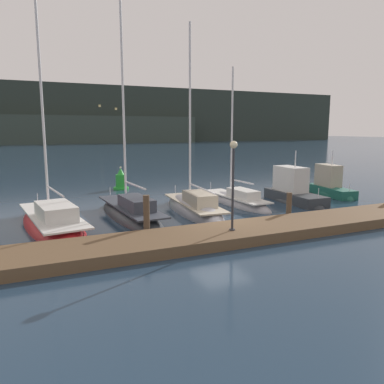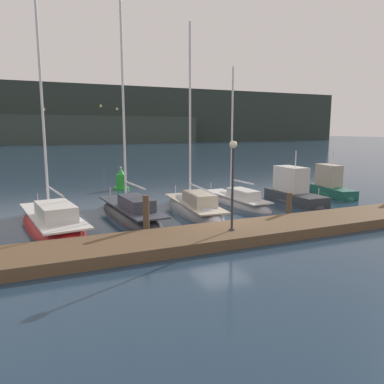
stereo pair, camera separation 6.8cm
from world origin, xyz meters
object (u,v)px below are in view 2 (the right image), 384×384
Objects in this scene: sailboat_berth_4 at (194,210)px; channel_buoy at (121,181)px; sailboat_berth_3 at (131,215)px; motorboat_berth_6 at (294,195)px; sailboat_berth_5 at (236,202)px; sailboat_berth_2 at (53,225)px; dock_lamppost at (233,171)px; motorboat_berth_7 at (331,191)px.

sailboat_berth_4 is 10.23m from channel_buoy.
sailboat_berth_3 reaches higher than sailboat_berth_4.
motorboat_berth_6 is 13.39m from channel_buoy.
channel_buoy is (-1.85, 10.05, 0.55)m from sailboat_berth_4.
sailboat_berth_5 is at bearing -58.62° from channel_buoy.
sailboat_berth_4 is at bearing -178.14° from motorboat_berth_6.
sailboat_berth_5 is 3.90m from motorboat_berth_6.
sailboat_berth_2 is at bearing -119.22° from channel_buoy.
motorboat_berth_6 is (7.27, 0.24, 0.33)m from sailboat_berth_4.
channel_buoy is 15.94m from dock_lamppost.
sailboat_berth_3 is 7.29m from sailboat_berth_5.
dock_lamppost reaches higher than channel_buoy.
sailboat_berth_5 is 8.65m from dock_lamppost.
motorboat_berth_7 is (4.04, 0.92, -0.09)m from motorboat_berth_6.
channel_buoy is at bearing 60.78° from sailboat_berth_2.
dock_lamppost is at bearing -143.63° from motorboat_berth_6.
sailboat_berth_2 is 7.42× the size of channel_buoy.
sailboat_berth_2 reaches higher than motorboat_berth_6.
sailboat_berth_3 is at bearing -175.87° from motorboat_berth_7.
dock_lamppost reaches higher than motorboat_berth_6.
motorboat_berth_6 is 2.97× the size of channel_buoy.
motorboat_berth_6 is at bearing 2.09° from sailboat_berth_2.
sailboat_berth_5 reaches higher than motorboat_berth_7.
motorboat_berth_7 is 2.69× the size of channel_buoy.
motorboat_berth_7 is at bearing 4.13° from sailboat_berth_3.
sailboat_berth_5 is (11.15, 1.57, -0.02)m from sailboat_berth_2.
sailboat_berth_3 is 10.15m from channel_buoy.
sailboat_berth_5 is (7.19, 1.18, -0.04)m from sailboat_berth_3.
motorboat_berth_7 reaches higher than channel_buoy.
channel_buoy is (1.83, 9.97, 0.51)m from sailboat_berth_3.
channel_buoy is (-5.36, 8.79, 0.55)m from sailboat_berth_5.
sailboat_berth_2 is 11.88m from channel_buoy.
sailboat_berth_5 reaches higher than motorboat_berth_6.
sailboat_berth_2 is 2.50× the size of motorboat_berth_6.
channel_buoy is (5.79, 10.36, 0.53)m from sailboat_berth_2.
sailboat_berth_2 is 11.26m from sailboat_berth_5.
sailboat_berth_2 is 3.55× the size of dock_lamppost.
sailboat_berth_2 is 3.98m from sailboat_berth_3.
sailboat_berth_4 is 3.73m from sailboat_berth_5.
motorboat_berth_7 is at bearing 5.85° from sailboat_berth_4.
sailboat_berth_4 reaches higher than sailboat_berth_5.
sailboat_berth_3 is 7.05m from dock_lamppost.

